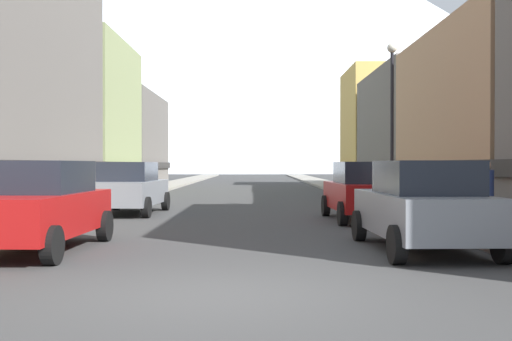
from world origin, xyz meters
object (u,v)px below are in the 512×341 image
at_px(potted_plant_1, 26,196).
at_px(trash_bin_right, 468,203).
at_px(car_right_1, 365,191).
at_px(streetlamp_right, 393,100).
at_px(potted_plant_0, 84,187).
at_px(car_left_0, 38,205).
at_px(car_left_1, 131,188).
at_px(potted_plant_2, 455,197).
at_px(pedestrian_0, 488,197).
at_px(car_right_0, 424,206).

bearing_deg(potted_plant_1, trash_bin_right, -13.04).
height_order(car_right_1, streetlamp_right, streetlamp_right).
xyz_separation_m(potted_plant_0, potted_plant_1, (-0.00, -6.76, -0.05)).
height_order(car_left_0, car_left_1, same).
height_order(potted_plant_1, potted_plant_2, potted_plant_1).
xyz_separation_m(trash_bin_right, streetlamp_right, (-1.00, 4.96, 3.34)).
relative_size(potted_plant_2, pedestrian_0, 0.56).
xyz_separation_m(potted_plant_1, pedestrian_0, (13.25, -4.81, 0.23)).
relative_size(car_left_0, potted_plant_0, 4.31).
bearing_deg(car_right_1, pedestrian_0, -54.49).
bearing_deg(potted_plant_1, pedestrian_0, -19.95).
bearing_deg(car_left_0, pedestrian_0, 17.71).
xyz_separation_m(car_left_0, potted_plant_2, (10.80, 8.18, -0.25)).
height_order(potted_plant_0, potted_plant_1, potted_plant_0).
distance_m(car_right_1, pedestrian_0, 4.21).
relative_size(car_left_1, car_right_0, 1.00).
distance_m(car_left_0, potted_plant_0, 15.13).
height_order(car_left_1, pedestrian_0, pedestrian_0).
height_order(trash_bin_right, streetlamp_right, streetlamp_right).
xyz_separation_m(car_left_1, potted_plant_0, (-3.20, 5.65, -0.17)).
bearing_deg(car_left_1, streetlamp_right, 4.71).
distance_m(potted_plant_1, streetlamp_right, 12.92).
xyz_separation_m(car_right_0, potted_plant_1, (-10.80, 8.07, -0.23)).
bearing_deg(streetlamp_right, potted_plant_2, -46.01).
bearing_deg(pedestrian_0, car_right_0, -126.95).
bearing_deg(streetlamp_right, car_left_0, -132.78).
distance_m(pedestrian_0, streetlamp_right, 7.41).
bearing_deg(trash_bin_right, potted_plant_2, 78.68).
height_order(car_left_1, car_right_0, same).
bearing_deg(car_left_1, car_right_1, -18.14).
bearing_deg(potted_plant_2, car_right_1, -154.34).
height_order(car_left_0, car_right_0, same).
relative_size(potted_plant_1, streetlamp_right, 0.16).
xyz_separation_m(car_left_1, trash_bin_right, (10.15, -4.20, -0.26)).
distance_m(potted_plant_0, potted_plant_2, 15.48).
bearing_deg(trash_bin_right, car_left_0, -154.10).
distance_m(car_left_1, pedestrian_0, 11.67).
bearing_deg(car_right_1, car_left_1, 161.86).
relative_size(car_left_0, streetlamp_right, 0.76).
relative_size(car_left_0, car_right_0, 1.00).
relative_size(car_left_0, potted_plant_1, 4.65).
xyz_separation_m(pedestrian_0, streetlamp_right, (-0.90, 6.68, 3.08)).
bearing_deg(pedestrian_0, potted_plant_0, 138.87).
height_order(car_left_0, potted_plant_1, car_left_0).
bearing_deg(car_right_1, trash_bin_right, -33.89).
distance_m(potted_plant_1, potted_plant_2, 14.00).
bearing_deg(potted_plant_0, trash_bin_right, -36.43).
height_order(car_left_1, potted_plant_2, car_left_1).
height_order(car_right_1, potted_plant_1, car_right_1).
distance_m(car_left_1, car_right_1, 8.00).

